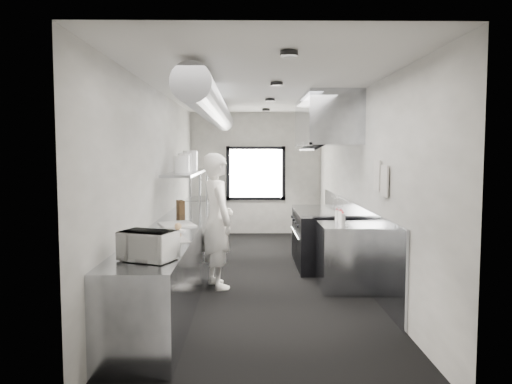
{
  "coord_description": "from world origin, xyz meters",
  "views": [
    {
      "loc": [
        -0.16,
        -7.5,
        1.91
      ],
      "look_at": [
        -0.05,
        -0.2,
        1.31
      ],
      "focal_mm": 35.02,
      "sensor_mm": 36.0,
      "label": 1
    }
  ],
  "objects_px": {
    "line_cook": "(217,220)",
    "plate_stack_d": "(192,160)",
    "exhaust_hood": "(326,122)",
    "plate_stack_c": "(190,160)",
    "small_plate": "(178,231)",
    "squeeze_bottle_a": "(342,220)",
    "knife_block": "(181,207)",
    "deli_tub_b": "(140,242)",
    "far_work_table": "(203,219)",
    "pass_shelf": "(188,173)",
    "range": "(321,238)",
    "bottle_station": "(343,257)",
    "squeeze_bottle_d": "(340,217)",
    "plate_stack_a": "(182,164)",
    "squeeze_bottle_b": "(343,220)",
    "prep_counter": "(179,254)",
    "squeeze_bottle_e": "(337,216)",
    "squeeze_bottle_c": "(342,218)",
    "microwave": "(148,246)",
    "deli_tub_a": "(130,248)",
    "plate_stack_b": "(185,163)",
    "cutting_board": "(177,224)"
  },
  "relations": [
    {
      "from": "squeeze_bottle_d",
      "to": "squeeze_bottle_e",
      "type": "distance_m",
      "value": 0.16
    },
    {
      "from": "deli_tub_a",
      "to": "prep_counter",
      "type": "bearing_deg",
      "value": 84.69
    },
    {
      "from": "plate_stack_c",
      "to": "squeeze_bottle_e",
      "type": "height_order",
      "value": "plate_stack_c"
    },
    {
      "from": "range",
      "to": "squeeze_bottle_d",
      "type": "bearing_deg",
      "value": -86.1
    },
    {
      "from": "line_cook",
      "to": "small_plate",
      "type": "height_order",
      "value": "line_cook"
    },
    {
      "from": "far_work_table",
      "to": "squeeze_bottle_b",
      "type": "distance_m",
      "value": 4.71
    },
    {
      "from": "squeeze_bottle_a",
      "to": "squeeze_bottle_d",
      "type": "relative_size",
      "value": 1.11
    },
    {
      "from": "deli_tub_b",
      "to": "small_plate",
      "type": "bearing_deg",
      "value": 75.99
    },
    {
      "from": "line_cook",
      "to": "plate_stack_d",
      "type": "height_order",
      "value": "plate_stack_d"
    },
    {
      "from": "line_cook",
      "to": "plate_stack_d",
      "type": "bearing_deg",
      "value": -7.62
    },
    {
      "from": "deli_tub_a",
      "to": "plate_stack_b",
      "type": "relative_size",
      "value": 0.44
    },
    {
      "from": "bottle_station",
      "to": "pass_shelf",
      "type": "bearing_deg",
      "value": 144.01
    },
    {
      "from": "squeeze_bottle_d",
      "to": "squeeze_bottle_e",
      "type": "relative_size",
      "value": 1.03
    },
    {
      "from": "pass_shelf",
      "to": "squeeze_bottle_a",
      "type": "xyz_separation_m",
      "value": [
        2.27,
        -1.97,
        -0.54
      ]
    },
    {
      "from": "microwave",
      "to": "plate_stack_a",
      "type": "relative_size",
      "value": 1.68
    },
    {
      "from": "plate_stack_b",
      "to": "squeeze_bottle_d",
      "type": "relative_size",
      "value": 1.77
    },
    {
      "from": "squeeze_bottle_a",
      "to": "knife_block",
      "type": "bearing_deg",
      "value": 148.13
    },
    {
      "from": "microwave",
      "to": "deli_tub_b",
      "type": "distance_m",
      "value": 0.69
    },
    {
      "from": "exhaust_hood",
      "to": "small_plate",
      "type": "height_order",
      "value": "exhaust_hood"
    },
    {
      "from": "deli_tub_a",
      "to": "plate_stack_c",
      "type": "height_order",
      "value": "plate_stack_c"
    },
    {
      "from": "knife_block",
      "to": "squeeze_bottle_c",
      "type": "height_order",
      "value": "knife_block"
    },
    {
      "from": "squeeze_bottle_b",
      "to": "small_plate",
      "type": "bearing_deg",
      "value": -170.44
    },
    {
      "from": "squeeze_bottle_e",
      "to": "microwave",
      "type": "bearing_deg",
      "value": -130.97
    },
    {
      "from": "pass_shelf",
      "to": "squeeze_bottle_b",
      "type": "xyz_separation_m",
      "value": [
        2.29,
        -1.9,
        -0.55
      ]
    },
    {
      "from": "range",
      "to": "deli_tub_a",
      "type": "height_order",
      "value": "deli_tub_a"
    },
    {
      "from": "far_work_table",
      "to": "pass_shelf",
      "type": "bearing_deg",
      "value": -91.07
    },
    {
      "from": "pass_shelf",
      "to": "deli_tub_b",
      "type": "bearing_deg",
      "value": -92.02
    },
    {
      "from": "small_plate",
      "to": "squeeze_bottle_e",
      "type": "bearing_deg",
      "value": 21.83
    },
    {
      "from": "deli_tub_b",
      "to": "range",
      "type": "bearing_deg",
      "value": 51.78
    },
    {
      "from": "microwave",
      "to": "prep_counter",
      "type": "bearing_deg",
      "value": 112.82
    },
    {
      "from": "deli_tub_a",
      "to": "deli_tub_b",
      "type": "height_order",
      "value": "deli_tub_a"
    },
    {
      "from": "exhaust_hood",
      "to": "deli_tub_a",
      "type": "height_order",
      "value": "exhaust_hood"
    },
    {
      "from": "exhaust_hood",
      "to": "bottle_station",
      "type": "xyz_separation_m",
      "value": [
        0.05,
        -1.4,
        -1.94
      ]
    },
    {
      "from": "bottle_station",
      "to": "squeeze_bottle_a",
      "type": "relative_size",
      "value": 4.78
    },
    {
      "from": "exhaust_hood",
      "to": "plate_stack_c",
      "type": "bearing_deg",
      "value": 164.68
    },
    {
      "from": "range",
      "to": "plate_stack_d",
      "type": "relative_size",
      "value": 4.75
    },
    {
      "from": "pass_shelf",
      "to": "bottle_station",
      "type": "distance_m",
      "value": 3.09
    },
    {
      "from": "knife_block",
      "to": "prep_counter",
      "type": "bearing_deg",
      "value": -107.18
    },
    {
      "from": "deli_tub_b",
      "to": "exhaust_hood",
      "type": "bearing_deg",
      "value": 51.09
    },
    {
      "from": "pass_shelf",
      "to": "range",
      "type": "height_order",
      "value": "pass_shelf"
    },
    {
      "from": "squeeze_bottle_d",
      "to": "squeeze_bottle_e",
      "type": "xyz_separation_m",
      "value": [
        -0.02,
        0.16,
        -0.0
      ]
    },
    {
      "from": "knife_block",
      "to": "squeeze_bottle_d",
      "type": "xyz_separation_m",
      "value": [
        2.38,
        -1.03,
        -0.02
      ]
    },
    {
      "from": "exhaust_hood",
      "to": "cutting_board",
      "type": "relative_size",
      "value": 3.84
    },
    {
      "from": "deli_tub_b",
      "to": "microwave",
      "type": "bearing_deg",
      "value": -72.11
    },
    {
      "from": "squeeze_bottle_c",
      "to": "squeeze_bottle_b",
      "type": "bearing_deg",
      "value": -94.7
    },
    {
      "from": "range",
      "to": "squeeze_bottle_e",
      "type": "distance_m",
      "value": 1.21
    },
    {
      "from": "plate_stack_c",
      "to": "squeeze_bottle_c",
      "type": "xyz_separation_m",
      "value": [
        2.32,
        -2.03,
        -0.75
      ]
    },
    {
      "from": "prep_counter",
      "to": "far_work_table",
      "type": "distance_m",
      "value": 3.7
    },
    {
      "from": "pass_shelf",
      "to": "squeeze_bottle_d",
      "type": "relative_size",
      "value": 17.62
    },
    {
      "from": "range",
      "to": "plate_stack_a",
      "type": "relative_size",
      "value": 5.92
    }
  ]
}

